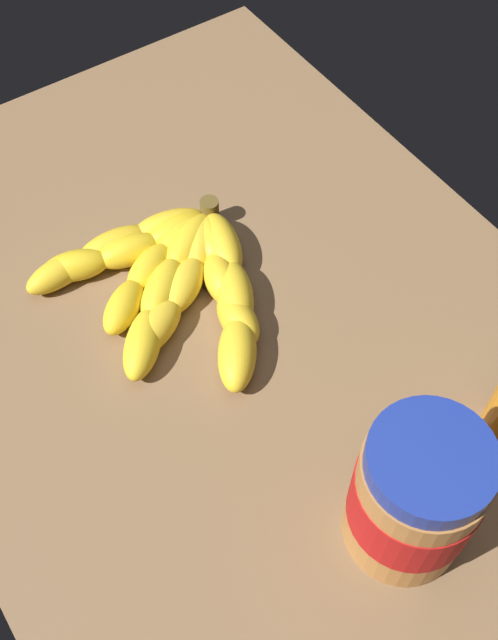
% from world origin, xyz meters
% --- Properties ---
extents(ground_plane, '(0.94, 0.60, 0.05)m').
position_xyz_m(ground_plane, '(0.00, 0.00, -0.02)').
color(ground_plane, brown).
extents(banana_bunch, '(0.25, 0.22, 0.04)m').
position_xyz_m(banana_bunch, '(-0.11, -0.02, 0.02)').
color(banana_bunch, yellow).
rests_on(banana_bunch, ground_plane).
extents(peanut_butter_jar, '(0.10, 0.10, 0.15)m').
position_xyz_m(peanut_butter_jar, '(0.21, -0.00, 0.07)').
color(peanut_butter_jar, '#B27238').
rests_on(peanut_butter_jar, ground_plane).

